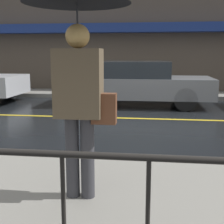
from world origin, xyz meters
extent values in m
plane|color=black|center=(0.00, 0.00, 0.00)|extent=(80.00, 80.00, 0.00)
cube|color=gray|center=(0.00, -4.93, 0.07)|extent=(28.00, 3.18, 0.15)
cube|color=gray|center=(0.00, 4.20, 0.07)|extent=(28.00, 1.70, 0.15)
cube|color=gold|center=(0.00, 0.00, 0.00)|extent=(25.20, 0.12, 0.01)
cube|color=#4C4238|center=(0.00, 5.20, 2.26)|extent=(28.00, 0.30, 4.52)
cube|color=navy|center=(0.00, 4.77, 2.60)|extent=(16.80, 0.55, 0.35)
cylinder|color=black|center=(0.00, -6.27, 1.11)|extent=(12.00, 0.04, 0.04)
cylinder|color=#333338|center=(-0.57, -4.75, 0.57)|extent=(0.14, 0.14, 0.84)
cylinder|color=#333338|center=(-0.41, -4.75, 0.57)|extent=(0.14, 0.14, 0.84)
cube|color=brown|center=(-0.49, -4.75, 1.32)|extent=(0.45, 0.27, 0.66)
sphere|color=tan|center=(-0.49, -4.75, 1.77)|extent=(0.23, 0.23, 0.23)
cylinder|color=#262628|center=(-0.49, -4.75, 1.69)|extent=(0.02, 0.02, 0.74)
cube|color=brown|center=(-0.24, -4.75, 1.08)|extent=(0.24, 0.12, 0.30)
cylinder|color=black|center=(-4.94, 2.91, 0.33)|extent=(0.66, 0.22, 0.66)
cube|color=slate|center=(-0.25, 2.06, 0.59)|extent=(4.58, 1.90, 0.61)
cube|color=#1E2328|center=(-0.43, 2.06, 1.13)|extent=(2.38, 1.75, 0.49)
cylinder|color=black|center=(1.17, 2.91, 0.33)|extent=(0.66, 0.22, 0.66)
cylinder|color=black|center=(1.17, 1.22, 0.33)|extent=(0.66, 0.22, 0.66)
cylinder|color=black|center=(-1.67, 2.91, 0.33)|extent=(0.66, 0.22, 0.66)
cylinder|color=black|center=(-1.67, 1.22, 0.33)|extent=(0.66, 0.22, 0.66)
camera|label=1|loc=(0.22, -7.70, 1.60)|focal=50.00mm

